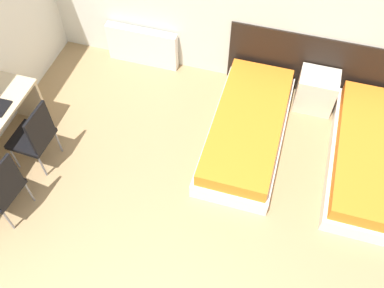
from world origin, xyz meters
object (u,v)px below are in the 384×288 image
at_px(bed_near_door, 369,156).
at_px(chair_near_notebook, 1,188).
at_px(bed_near_window, 247,129).
at_px(nightstand, 316,91).
at_px(chair_near_laptop, 35,135).

relative_size(bed_near_door, chair_near_notebook, 2.19).
xyz_separation_m(bed_near_door, chair_near_notebook, (-3.71, -1.72, 0.30)).
xyz_separation_m(bed_near_window, nightstand, (0.73, 0.81, 0.07)).
height_order(chair_near_laptop, chair_near_notebook, same).
bearing_deg(chair_near_laptop, nightstand, 33.76).
bearing_deg(bed_near_door, chair_near_notebook, -155.13).
xyz_separation_m(bed_near_door, chair_near_laptop, (-3.71, -1.01, 0.30)).
height_order(bed_near_door, chair_near_notebook, chair_near_notebook).
bearing_deg(nightstand, bed_near_window, -132.05).
distance_m(bed_near_window, chair_near_laptop, 2.49).
xyz_separation_m(bed_near_window, chair_near_notebook, (-2.25, -1.72, 0.30)).
distance_m(chair_near_laptop, chair_near_notebook, 0.71).
relative_size(nightstand, chair_near_notebook, 0.57).
distance_m(bed_near_window, nightstand, 1.09).
height_order(bed_near_window, bed_near_door, same).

